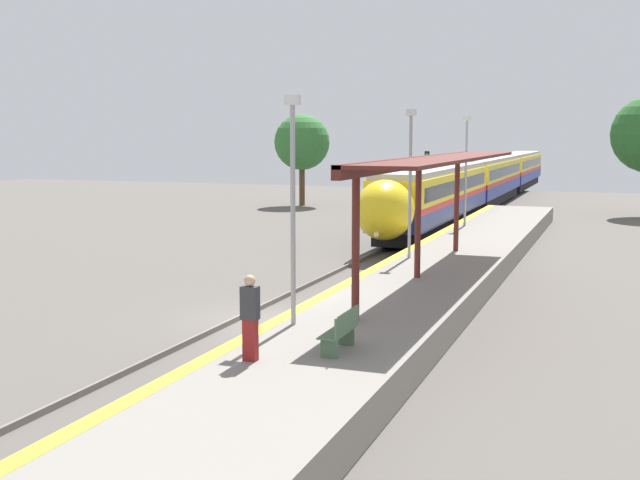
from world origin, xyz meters
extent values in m
plane|color=#56514C|center=(0.00, 0.00, 0.00)|extent=(120.00, 120.00, 0.00)
cube|color=slate|center=(-0.72, 0.00, 0.07)|extent=(0.08, 90.00, 0.15)
cube|color=slate|center=(0.72, 0.00, 0.07)|extent=(0.08, 90.00, 0.15)
cube|color=black|center=(0.00, 23.31, 0.59)|extent=(2.39, 17.09, 0.74)
cube|color=navy|center=(0.00, 23.31, 1.39)|extent=(2.71, 18.58, 0.85)
cube|color=red|center=(0.00, 23.31, 1.96)|extent=(2.73, 18.58, 0.29)
cube|color=yellow|center=(0.00, 23.31, 2.75)|extent=(2.71, 18.58, 1.29)
cube|color=black|center=(0.00, 23.31, 2.69)|extent=(2.74, 17.09, 0.71)
cube|color=#9E9EA3|center=(0.00, 23.31, 3.55)|extent=(2.44, 18.58, 0.30)
cylinder|color=black|center=(-0.72, 16.45, 0.47)|extent=(0.12, 0.93, 0.93)
cylinder|color=black|center=(0.72, 16.45, 0.47)|extent=(0.12, 0.93, 0.93)
cylinder|color=black|center=(-0.72, 18.65, 0.47)|extent=(0.12, 0.93, 0.93)
cylinder|color=black|center=(0.72, 18.65, 0.47)|extent=(0.12, 0.93, 0.93)
cylinder|color=black|center=(-0.72, 27.97, 0.47)|extent=(0.12, 0.93, 0.93)
cylinder|color=black|center=(0.72, 27.97, 0.47)|extent=(0.12, 0.93, 0.93)
cylinder|color=black|center=(-0.72, 30.17, 0.47)|extent=(0.12, 0.93, 0.93)
cylinder|color=black|center=(0.72, 30.17, 0.47)|extent=(0.12, 0.93, 0.93)
ellipsoid|color=yellow|center=(0.00, 12.90, 2.18)|extent=(2.61, 3.36, 2.69)
ellipsoid|color=black|center=(0.00, 12.48, 2.62)|extent=(1.90, 1.96, 1.37)
sphere|color=#F9F4CC|center=(0.00, 11.64, 1.21)|extent=(0.24, 0.24, 0.24)
cube|color=black|center=(0.00, 42.69, 0.59)|extent=(2.39, 17.09, 0.74)
cube|color=navy|center=(0.00, 42.69, 1.39)|extent=(2.71, 18.58, 0.85)
cube|color=red|center=(0.00, 42.69, 1.96)|extent=(2.73, 18.58, 0.29)
cube|color=yellow|center=(0.00, 42.69, 2.75)|extent=(2.71, 18.58, 1.29)
cube|color=black|center=(0.00, 42.69, 2.69)|extent=(2.74, 17.09, 0.71)
cube|color=#9E9EA3|center=(0.00, 42.69, 3.55)|extent=(2.44, 18.58, 0.30)
cylinder|color=black|center=(-0.72, 35.83, 0.47)|extent=(0.12, 0.93, 0.93)
cylinder|color=black|center=(0.72, 35.83, 0.47)|extent=(0.12, 0.93, 0.93)
cylinder|color=black|center=(-0.72, 38.03, 0.47)|extent=(0.12, 0.93, 0.93)
cylinder|color=black|center=(0.72, 38.03, 0.47)|extent=(0.12, 0.93, 0.93)
cylinder|color=black|center=(-0.72, 47.35, 0.47)|extent=(0.12, 0.93, 0.93)
cylinder|color=black|center=(0.72, 47.35, 0.47)|extent=(0.12, 0.93, 0.93)
cylinder|color=black|center=(-0.72, 49.55, 0.47)|extent=(0.12, 0.93, 0.93)
cylinder|color=black|center=(0.72, 49.55, 0.47)|extent=(0.12, 0.93, 0.93)
cube|color=black|center=(0.00, 62.07, 0.59)|extent=(2.39, 17.09, 0.74)
cube|color=navy|center=(0.00, 62.07, 1.39)|extent=(2.71, 18.58, 0.85)
cube|color=red|center=(0.00, 62.07, 1.96)|extent=(2.73, 18.58, 0.29)
cube|color=yellow|center=(0.00, 62.07, 2.75)|extent=(2.71, 18.58, 1.29)
cube|color=black|center=(0.00, 62.07, 2.69)|extent=(2.74, 17.09, 0.71)
cube|color=#9E9EA3|center=(0.00, 62.07, 3.55)|extent=(2.44, 18.58, 0.30)
cylinder|color=black|center=(-0.72, 55.21, 0.47)|extent=(0.12, 0.93, 0.93)
cylinder|color=black|center=(0.72, 55.21, 0.47)|extent=(0.12, 0.93, 0.93)
cylinder|color=black|center=(-0.72, 57.41, 0.47)|extent=(0.12, 0.93, 0.93)
cylinder|color=black|center=(0.72, 57.41, 0.47)|extent=(0.12, 0.93, 0.93)
cylinder|color=black|center=(-0.72, 66.73, 0.47)|extent=(0.12, 0.93, 0.93)
cylinder|color=black|center=(0.72, 66.73, 0.47)|extent=(0.12, 0.93, 0.93)
cylinder|color=black|center=(-0.72, 68.93, 0.47)|extent=(0.12, 0.93, 0.93)
cylinder|color=black|center=(0.72, 68.93, 0.47)|extent=(0.12, 0.93, 0.93)
cube|color=gray|center=(3.73, 0.00, 0.44)|extent=(4.12, 64.00, 0.88)
cube|color=yellow|center=(1.87, 0.00, 0.88)|extent=(0.40, 64.00, 0.01)
cube|color=#4C6B4C|center=(4.24, -6.07, 1.09)|extent=(0.36, 0.06, 0.42)
cube|color=#4C6B4C|center=(4.24, -4.94, 1.09)|extent=(0.36, 0.06, 0.42)
cube|color=#4C6B4C|center=(4.24, -5.50, 1.31)|extent=(0.44, 1.50, 0.03)
cube|color=#4C6B4C|center=(4.44, -5.50, 1.55)|extent=(0.04, 1.50, 0.44)
cube|color=maroon|center=(2.79, -6.80, 1.31)|extent=(0.28, 0.20, 0.87)
cube|color=#333338|center=(2.79, -6.80, 2.09)|extent=(0.36, 0.22, 0.69)
sphere|color=tan|center=(2.79, -6.80, 2.55)|extent=(0.24, 0.24, 0.24)
cylinder|color=#59595E|center=(-1.90, 29.27, 1.88)|extent=(0.14, 0.14, 3.75)
cube|color=black|center=(-1.90, 29.27, 4.10)|extent=(0.28, 0.20, 0.70)
sphere|color=#1ED833|center=(-1.90, 29.16, 4.27)|extent=(0.14, 0.14, 0.14)
sphere|color=#330A0A|center=(-1.90, 29.16, 3.93)|extent=(0.14, 0.14, 0.14)
cylinder|color=#9E9EA3|center=(2.39, -3.54, 3.54)|extent=(0.12, 0.12, 5.31)
cube|color=silver|center=(2.39, -3.54, 6.31)|extent=(0.36, 0.20, 0.24)
cylinder|color=#9E9EA3|center=(2.39, 7.91, 3.54)|extent=(0.12, 0.12, 5.31)
cube|color=silver|center=(2.39, 7.91, 6.31)|extent=(0.36, 0.20, 0.24)
cylinder|color=#9E9EA3|center=(2.39, 19.36, 3.54)|extent=(0.12, 0.12, 5.31)
cube|color=silver|center=(2.39, 19.36, 6.31)|extent=(0.36, 0.20, 0.24)
cylinder|color=#511E19|center=(3.69, -2.62, 2.71)|extent=(0.20, 0.20, 3.66)
cylinder|color=#511E19|center=(3.69, 3.87, 2.71)|extent=(0.20, 0.20, 3.66)
cylinder|color=#511E19|center=(3.69, 10.37, 2.71)|extent=(0.20, 0.20, 3.66)
cube|color=#511E19|center=(3.69, 3.87, 4.63)|extent=(0.24, 15.99, 0.36)
cube|color=#511E19|center=(4.59, 3.87, 4.75)|extent=(2.00, 15.99, 0.10)
cylinder|color=brown|center=(-13.53, 36.78, 1.60)|extent=(0.44, 0.44, 3.21)
sphere|color=#337033|center=(-13.53, 36.78, 4.93)|extent=(4.31, 4.31, 4.31)
camera|label=1|loc=(9.76, -21.30, 5.49)|focal=45.00mm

